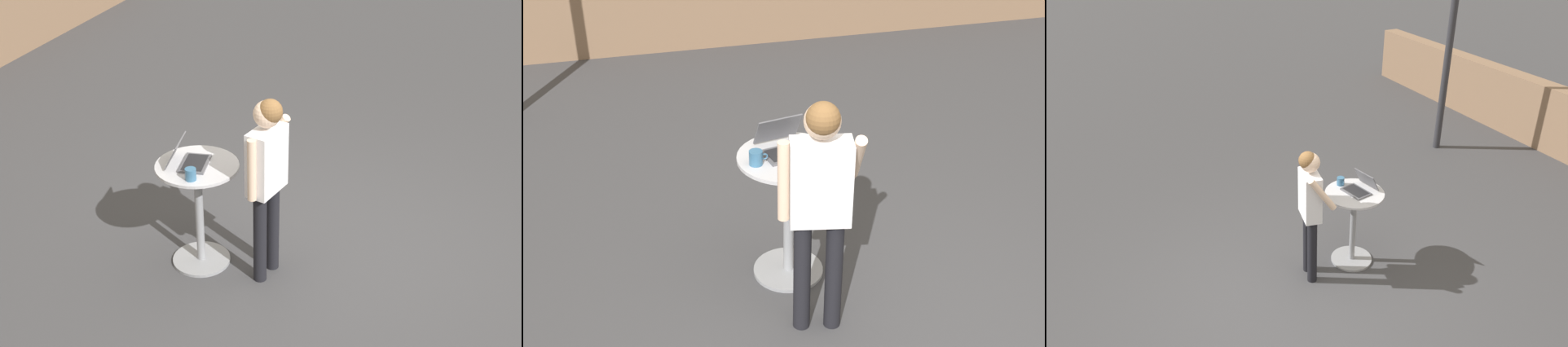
% 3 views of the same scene
% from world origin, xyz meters
% --- Properties ---
extents(cafe_table, '(0.69, 0.69, 0.95)m').
position_xyz_m(cafe_table, '(-0.48, 1.11, 0.59)').
color(cafe_table, gray).
rests_on(cafe_table, ground_plane).
extents(laptop, '(0.37, 0.37, 0.22)m').
position_xyz_m(laptop, '(-0.50, 1.19, 1.00)').
color(laptop, '#515156').
rests_on(laptop, cafe_table).
extents(coffee_mug, '(0.12, 0.09, 0.10)m').
position_xyz_m(coffee_mug, '(-0.72, 1.06, 1.00)').
color(coffee_mug, '#336084').
rests_on(coffee_mug, cafe_table).
extents(standing_person, '(0.54, 0.32, 1.61)m').
position_xyz_m(standing_person, '(-0.45, 0.53, 1.01)').
color(standing_person, black).
rests_on(standing_person, ground_plane).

